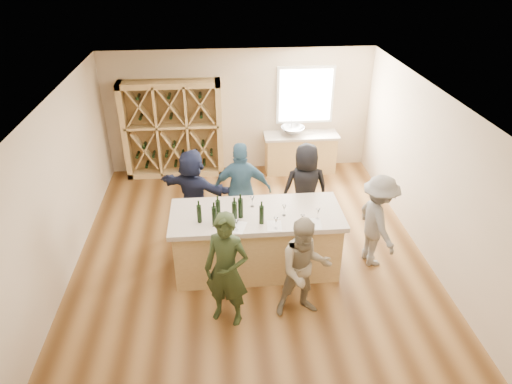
{
  "coord_description": "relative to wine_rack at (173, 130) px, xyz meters",
  "views": [
    {
      "loc": [
        -0.47,
        -6.41,
        4.9
      ],
      "look_at": [
        0.1,
        0.2,
        1.15
      ],
      "focal_mm": 32.0,
      "sensor_mm": 36.0,
      "label": 1
    }
  ],
  "objects": [
    {
      "name": "wine_bottle_a",
      "position": [
        0.68,
        -3.8,
        0.12
      ],
      "size": [
        0.09,
        0.09,
        0.29
      ],
      "primitive_type": "cylinder",
      "rotation": [
        0.0,
        0.0,
        0.3
      ],
      "color": "black",
      "rests_on": "tasting_counter_top"
    },
    {
      "name": "wall_left",
      "position": [
        -1.55,
        -3.27,
        0.3
      ],
      "size": [
        0.1,
        7.0,
        2.8
      ],
      "primitive_type": "cube",
      "color": "#C8B191",
      "rests_on": "ground"
    },
    {
      "name": "person_near_left",
      "position": [
        1.05,
        -4.74,
        -0.22
      ],
      "size": [
        0.78,
        0.69,
        1.77
      ],
      "primitive_type": "imported",
      "rotation": [
        0.0,
        0.0,
        -0.41
      ],
      "color": "#263319",
      "rests_on": "floor"
    },
    {
      "name": "person_far_mid",
      "position": [
        1.39,
        -2.55,
        -0.19
      ],
      "size": [
        1.1,
        0.63,
        1.81
      ],
      "primitive_type": "imported",
      "rotation": [
        0.0,
        0.0,
        3.06
      ],
      "color": "#335972",
      "rests_on": "floor"
    },
    {
      "name": "tasting_counter_base",
      "position": [
        1.56,
        -3.61,
        -0.6
      ],
      "size": [
        2.6,
        1.0,
        1.0
      ],
      "primitive_type": "cube",
      "color": "tan",
      "rests_on": "floor"
    },
    {
      "name": "sink",
      "position": [
        2.7,
        -0.07,
        -0.09
      ],
      "size": [
        0.54,
        0.54,
        0.19
      ],
      "primitive_type": "imported",
      "color": "silver",
      "rests_on": "back_counter_top"
    },
    {
      "name": "back_counter_base",
      "position": [
        2.9,
        -0.07,
        -0.67
      ],
      "size": [
        1.6,
        0.58,
        0.86
      ],
      "primitive_type": "cube",
      "color": "tan",
      "rests_on": "floor"
    },
    {
      "name": "faucet",
      "position": [
        2.7,
        0.11,
        -0.03
      ],
      "size": [
        0.02,
        0.02,
        0.3
      ],
      "primitive_type": "cylinder",
      "color": "silver",
      "rests_on": "back_counter_top"
    },
    {
      "name": "person_near_right",
      "position": [
        2.14,
        -4.7,
        -0.3
      ],
      "size": [
        0.81,
        0.49,
        1.6
      ],
      "primitive_type": "imported",
      "rotation": [
        0.0,
        0.0,
        0.09
      ],
      "color": "gray",
      "rests_on": "floor"
    },
    {
      "name": "wall_front",
      "position": [
        1.5,
        -6.82,
        0.3
      ],
      "size": [
        6.0,
        0.1,
        2.8
      ],
      "primitive_type": "cube",
      "color": "#C8B191",
      "rests_on": "ground"
    },
    {
      "name": "wine_glass_b",
      "position": [
        1.81,
        -4.08,
        0.08
      ],
      "size": [
        0.08,
        0.08,
        0.19
      ],
      "primitive_type": "cone",
      "rotation": [
        0.0,
        0.0,
        0.13
      ],
      "color": "white",
      "rests_on": "tasting_counter_top"
    },
    {
      "name": "tasting_menu_a",
      "position": [
        1.23,
        -3.99,
        -0.02
      ],
      "size": [
        0.34,
        0.39,
        0.0
      ],
      "primitive_type": "cube",
      "rotation": [
        0.0,
        0.0,
        -0.31
      ],
      "color": "white",
      "rests_on": "tasting_counter_top"
    },
    {
      "name": "person_far_right",
      "position": [
        2.55,
        -2.5,
        -0.24
      ],
      "size": [
        0.85,
        0.56,
        1.72
      ],
      "primitive_type": "imported",
      "rotation": [
        0.0,
        0.0,
        3.15
      ],
      "color": "black",
      "rests_on": "floor"
    },
    {
      "name": "window_pane",
      "position": [
        3.0,
        0.17,
        0.65
      ],
      "size": [
        1.18,
        0.01,
        1.18
      ],
      "primitive_type": "cube",
      "color": "white",
      "rests_on": "wall_back"
    },
    {
      "name": "person_far_left",
      "position": [
        0.51,
        -2.35,
        -0.29
      ],
      "size": [
        1.59,
        1.17,
        1.63
      ],
      "primitive_type": "imported",
      "rotation": [
        0.0,
        0.0,
        2.67
      ],
      "color": "#191E38",
      "rests_on": "floor"
    },
    {
      "name": "tasting_counter_top",
      "position": [
        1.56,
        -3.61,
        -0.06
      ],
      "size": [
        2.72,
        1.12,
        0.08
      ],
      "primitive_type": "cube",
      "color": "#C1B19E",
      "rests_on": "tasting_counter_base"
    },
    {
      "name": "tasting_menu_c",
      "position": [
        2.4,
        -4.0,
        -0.02
      ],
      "size": [
        0.27,
        0.34,
        0.0
      ],
      "primitive_type": "cube",
      "rotation": [
        0.0,
        0.0,
        -0.12
      ],
      "color": "white",
      "rests_on": "tasting_counter_top"
    },
    {
      "name": "wine_bottle_e",
      "position": [
        1.31,
        -3.72,
        0.14
      ],
      "size": [
        0.1,
        0.1,
        0.33
      ],
      "primitive_type": "cylinder",
      "rotation": [
        0.0,
        0.0,
        0.31
      ],
      "color": "black",
      "rests_on": "tasting_counter_top"
    },
    {
      "name": "wine_glass_a",
      "position": [
        1.23,
        -4.07,
        0.06
      ],
      "size": [
        0.08,
        0.08,
        0.17
      ],
      "primitive_type": "cone",
      "rotation": [
        0.0,
        0.0,
        -0.39
      ],
      "color": "white",
      "rests_on": "tasting_counter_top"
    },
    {
      "name": "wine_bottle_b",
      "position": [
        0.9,
        -3.88,
        0.13
      ],
      "size": [
        0.09,
        0.09,
        0.3
      ],
      "primitive_type": "cylinder",
      "rotation": [
        0.0,
        0.0,
        0.19
      ],
      "color": "black",
      "rests_on": "tasting_counter_top"
    },
    {
      "name": "wine_glass_d",
      "position": [
        1.98,
        -3.72,
        0.07
      ],
      "size": [
        0.09,
        0.09,
        0.18
      ],
      "primitive_type": "cone",
      "rotation": [
        0.0,
        0.0,
        0.37
      ],
      "color": "white",
      "rests_on": "tasting_counter_top"
    },
    {
      "name": "back_counter_top",
      "position": [
        2.9,
        -0.07,
        -0.21
      ],
      "size": [
        1.7,
        0.62,
        0.06
      ],
      "primitive_type": "cube",
      "color": "#C1B19E",
      "rests_on": "back_counter_base"
    },
    {
      "name": "window_frame",
      "position": [
        3.0,
        0.2,
        0.65
      ],
      "size": [
        1.3,
        0.06,
        1.3
      ],
      "primitive_type": "cube",
      "color": "white",
      "rests_on": "wall_back"
    },
    {
      "name": "wine_glass_f",
      "position": [
        1.51,
        -3.41,
        0.07
      ],
      "size": [
        0.07,
        0.07,
        0.18
      ],
      "primitive_type": "cone",
      "color": "white",
      "rests_on": "tasting_counter_top"
    },
    {
      "name": "wine_glass_e",
      "position": [
        2.48,
        -3.87,
        0.07
      ],
      "size": [
        0.08,
        0.08,
        0.18
      ],
      "primitive_type": "cone",
      "rotation": [
        0.0,
        0.0,
        0.18
      ],
      "color": "white",
      "rests_on": "tasting_counter_top"
    },
    {
      "name": "ceiling",
      "position": [
        1.5,
        -3.27,
        1.75
      ],
      "size": [
        6.0,
        7.0,
        0.1
      ],
      "primitive_type": "cube",
      "color": "white",
      "rests_on": "ground"
    },
    {
      "name": "wine_rack",
      "position": [
        0.0,
        0.0,
        0.0
      ],
      "size": [
        2.2,
        0.45,
        2.2
      ],
      "primitive_type": "cube",
      "color": "tan",
      "rests_on": "floor"
    },
    {
      "name": "wine_bottle_d",
      "position": [
        1.21,
        -3.81,
        0.14
      ],
      "size": [
        0.11,
        0.11,
        0.33
      ],
      "primitive_type": "cylinder",
      "rotation": [
        0.0,
        0.0,
        -0.4
      ],
      "color": "black",
      "rests_on": "tasting_counter_top"
    },
    {
      "name": "wall_right",
      "position": [
        4.55,
        -3.27,
        0.3
      ],
      "size": [
        0.1,
        7.0,
        2.8
      ],
      "primitive_type": "cube",
      "color": "#C8B191",
      "rests_on": "ground"
    },
    {
      "name": "person_server",
      "position": [
        3.55,
        -3.62,
        -0.29
      ],
      "size": [
        0.63,
        1.11,
        1.63
      ],
      "primitive_type": "imported",
      "rotation": [
        0.0,
        0.0,
        1.71
      ],
      "color": "slate",
      "rests_on": "floor"
    },
    {
      "name": "tasting_menu_b",
      "position": [
        1.8,
        -4.0,
        -0.02
      ],
      "size": [
        0.24,
        0.31,
        0.0
      ],
      "primitive_type": "cube",
      "rotation": [
        0.0,
        0.0,
        -0.07
      ],
      "color": "white",
      "rests_on": "tasting_counter_top"
    },
    {
      "name": "wine_bottle_f",
      "position": [
        1.61,
        -3.91,
        0.13
      ],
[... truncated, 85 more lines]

